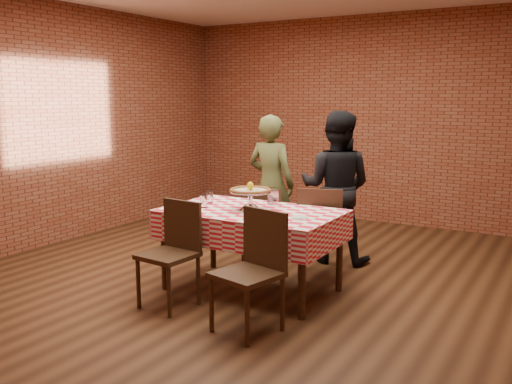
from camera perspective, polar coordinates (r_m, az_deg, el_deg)
ground at (r=5.69m, az=-0.12°, el=-8.47°), size 6.00×6.00×0.00m
back_wall at (r=8.13m, az=10.88°, el=7.26°), size 5.50×0.00×5.50m
table at (r=5.16m, az=-0.46°, el=-6.03°), size 1.58×0.95×0.75m
tablecloth at (r=5.10m, az=-0.47°, el=-3.34°), size 1.61×0.98×0.27m
pizza_stand at (r=5.06m, az=-0.58°, el=-0.90°), size 0.50×0.50×0.17m
pizza at (r=5.04m, az=-0.58°, el=0.12°), size 0.48×0.48×0.03m
lemon at (r=5.03m, az=-0.58°, el=0.62°), size 0.08×0.08×0.08m
water_glass_left at (r=5.21m, az=-5.37°, el=-0.95°), size 0.07×0.07×0.11m
water_glass_right at (r=5.42m, az=-4.78°, el=-0.52°), size 0.07×0.07×0.11m
side_plate at (r=4.76m, az=4.47°, el=-2.60°), size 0.14×0.14×0.01m
sweetener_packet_a at (r=4.64m, az=4.35°, el=-2.94°), size 0.05×0.04×0.00m
sweetener_packet_b at (r=4.70m, az=4.89°, el=-2.79°), size 0.06×0.05×0.00m
condiment_caddy at (r=5.30m, az=1.87°, el=-0.51°), size 0.13×0.11×0.15m
chair_near_left at (r=4.80m, az=-9.00°, el=-6.44°), size 0.45×0.45×0.90m
chair_near_right at (r=4.24m, az=-0.94°, el=-8.30°), size 0.53×0.53×0.92m
chair_far_left at (r=6.02m, az=0.55°, el=-3.19°), size 0.48×0.48×0.86m
chair_far_right at (r=5.59m, az=6.68°, el=-4.00°), size 0.55×0.55×0.91m
diner_olive at (r=6.39m, az=1.55°, el=0.84°), size 0.59×0.40×1.58m
diner_black at (r=6.04m, az=8.15°, el=0.48°), size 0.89×0.75×1.63m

